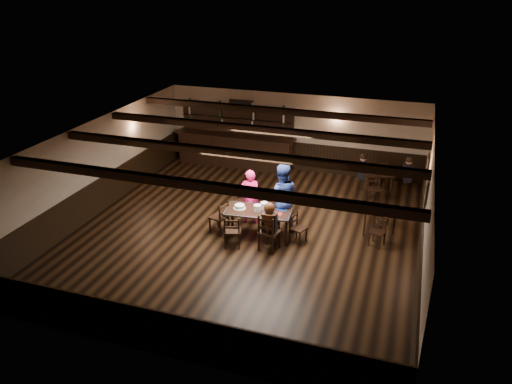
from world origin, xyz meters
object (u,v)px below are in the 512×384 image
(chair_near_left, at_px, (232,230))
(cake, at_px, (240,207))
(woman_pink, at_px, (250,197))
(dining_table, at_px, (258,213))
(bar_counter, at_px, (236,146))
(chair_near_right, at_px, (268,231))
(man_blue, at_px, (281,198))

(chair_near_left, height_order, cake, chair_near_left)
(woman_pink, bearing_deg, dining_table, 108.11)
(chair_near_left, distance_m, bar_counter, 5.97)
(chair_near_right, distance_m, man_blue, 1.28)
(chair_near_left, height_order, woman_pink, woman_pink)
(woman_pink, bearing_deg, chair_near_left, 74.55)
(dining_table, height_order, man_blue, man_blue)
(chair_near_right, xyz_separation_m, woman_pink, (-0.93, 1.34, 0.21))
(chair_near_right, distance_m, cake, 1.19)
(man_blue, bearing_deg, dining_table, 32.10)
(chair_near_right, xyz_separation_m, cake, (-0.97, 0.64, 0.22))
(cake, bearing_deg, man_blue, 30.89)
(chair_near_right, relative_size, woman_pink, 0.63)
(chair_near_right, bearing_deg, woman_pink, 124.61)
(woman_pink, bearing_deg, man_blue, 155.89)
(chair_near_right, height_order, man_blue, man_blue)
(chair_near_right, xyz_separation_m, bar_counter, (-2.89, 5.50, 0.15))
(woman_pink, height_order, bar_counter, bar_counter)
(man_blue, height_order, bar_counter, bar_counter)
(chair_near_left, xyz_separation_m, man_blue, (0.90, 1.34, 0.43))
(bar_counter, bearing_deg, woman_pink, -64.72)
(chair_near_right, bearing_deg, chair_near_left, -172.50)
(cake, distance_m, bar_counter, 5.23)
(dining_table, distance_m, chair_near_left, 0.92)
(man_blue, relative_size, cake, 5.84)
(dining_table, relative_size, cake, 5.56)
(dining_table, xyz_separation_m, bar_counter, (-2.42, 4.82, 0.04))
(dining_table, xyz_separation_m, cake, (-0.50, -0.04, 0.11))
(chair_near_left, xyz_separation_m, cake, (-0.07, 0.76, 0.28))
(chair_near_left, bearing_deg, man_blue, 56.20)
(man_blue, bearing_deg, bar_counter, -73.01)
(woman_pink, relative_size, bar_counter, 0.36)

